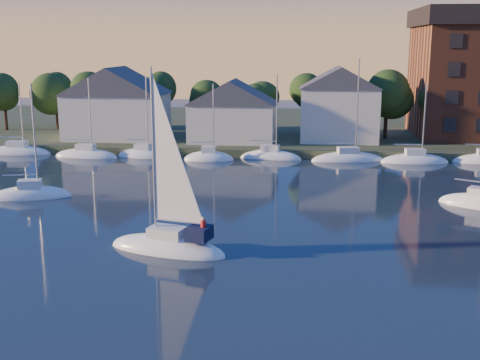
# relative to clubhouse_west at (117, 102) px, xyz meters

# --- Properties ---
(shoreline_land) EXTENTS (160.00, 50.00, 2.00)m
(shoreline_land) POSITION_rel_clubhouse_west_xyz_m (22.00, 17.00, -5.93)
(shoreline_land) COLOR #344327
(shoreline_land) RESTS_ON ground
(wooden_dock) EXTENTS (120.00, 3.00, 1.00)m
(wooden_dock) POSITION_rel_clubhouse_west_xyz_m (22.00, -6.00, -5.93)
(wooden_dock) COLOR brown
(wooden_dock) RESTS_ON ground
(clubhouse_west) EXTENTS (13.65, 9.45, 9.64)m
(clubhouse_west) POSITION_rel_clubhouse_west_xyz_m (0.00, 0.00, 0.00)
(clubhouse_west) COLOR silver
(clubhouse_west) RESTS_ON shoreline_land
(clubhouse_centre) EXTENTS (11.55, 8.40, 8.08)m
(clubhouse_centre) POSITION_rel_clubhouse_west_xyz_m (16.00, -1.00, -0.80)
(clubhouse_centre) COLOR silver
(clubhouse_centre) RESTS_ON shoreline_land
(clubhouse_east) EXTENTS (10.50, 8.40, 9.80)m
(clubhouse_east) POSITION_rel_clubhouse_west_xyz_m (30.00, 1.00, 0.07)
(clubhouse_east) COLOR silver
(clubhouse_east) RESTS_ON shoreline_land
(tree_line) EXTENTS (93.40, 5.40, 8.90)m
(tree_line) POSITION_rel_clubhouse_west_xyz_m (24.00, 5.00, 1.24)
(tree_line) COLOR #352218
(tree_line) RESTS_ON shoreline_land
(moored_fleet) EXTENTS (71.50, 2.40, 12.05)m
(moored_fleet) POSITION_rel_clubhouse_west_xyz_m (14.00, -9.00, -5.83)
(moored_fleet) COLOR white
(moored_fleet) RESTS_ON ground
(hero_sailboat) EXTENTS (8.84, 4.78, 13.29)m
(hero_sailboat) POSITION_rel_clubhouse_west_xyz_m (16.60, -42.36, -5.37)
(hero_sailboat) COLOR white
(hero_sailboat) RESTS_ON ground
(drifting_sailboat_left) EXTENTS (7.59, 4.28, 11.32)m
(drifting_sailboat_left) POSITION_rel_clubhouse_west_xyz_m (0.94, -29.50, -5.84)
(drifting_sailboat_left) COLOR white
(drifting_sailboat_left) RESTS_ON ground
(drifting_sailboat_right) EXTENTS (7.25, 5.45, 11.18)m
(drifting_sailboat_right) POSITION_rel_clubhouse_west_xyz_m (40.49, -28.47, -5.84)
(drifting_sailboat_right) COLOR white
(drifting_sailboat_right) RESTS_ON ground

